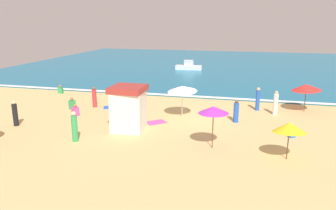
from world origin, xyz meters
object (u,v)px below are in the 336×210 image
at_px(beachgoer_12, 75,127).
at_px(beach_umbrella_3, 182,89).
at_px(beachgoer_1, 292,131).
at_px(beachgoer_7, 75,111).
at_px(beach_umbrella_1, 213,110).
at_px(beachgoer_4, 15,114).
at_px(lifeguard_cabana, 128,108).
at_px(beachgoer_9, 60,90).
at_px(beachgoer_8, 236,112).
at_px(small_boat_0, 189,67).
at_px(beach_umbrella_4, 306,87).
at_px(beachgoer_0, 258,99).
at_px(beachgoer_5, 276,104).
at_px(beachgoer_11, 72,104).
at_px(beachgoer_10, 94,98).
at_px(beach_umbrella_0, 289,127).

bearing_deg(beachgoer_12, beach_umbrella_3, 51.99).
xyz_separation_m(beachgoer_1, beachgoer_12, (-12.13, -3.81, 0.46)).
relative_size(beachgoer_7, beachgoer_12, 0.49).
xyz_separation_m(beach_umbrella_1, beachgoer_4, (-12.99, 0.67, -1.36)).
bearing_deg(lifeguard_cabana, beachgoer_9, 140.38).
height_order(beachgoer_8, beachgoer_12, beachgoer_12).
relative_size(beachgoer_7, small_boat_0, 0.24).
bearing_deg(beachgoer_9, beach_umbrella_4, -2.81).
height_order(beachgoer_0, beachgoer_12, beachgoer_0).
height_order(beach_umbrella_1, beachgoer_5, beach_umbrella_1).
relative_size(lifeguard_cabana, beachgoer_12, 1.58).
height_order(beach_umbrella_4, beachgoer_12, beach_umbrella_4).
bearing_deg(beachgoer_4, beach_umbrella_3, 24.86).
height_order(beach_umbrella_1, beach_umbrella_4, beach_umbrella_1).
height_order(beachgoer_1, beachgoer_8, beachgoer_8).
bearing_deg(lifeguard_cabana, beachgoer_8, 26.90).
relative_size(beach_umbrella_1, beachgoer_4, 1.41).
bearing_deg(beachgoer_8, beach_umbrella_1, -101.18).
xyz_separation_m(beachgoer_5, beachgoer_12, (-11.44, -8.52, 0.01)).
bearing_deg(beachgoer_1, beach_umbrella_3, 160.84).
bearing_deg(beachgoer_5, beachgoer_9, 172.69).
bearing_deg(beachgoer_7, beachgoer_0, 20.55).
bearing_deg(beachgoer_12, beachgoer_1, 17.46).
relative_size(beachgoer_7, beachgoer_9, 1.05).
xyz_separation_m(beach_umbrella_4, beachgoer_11, (-17.44, -3.70, -1.48)).
distance_m(beachgoer_0, beachgoer_1, 5.97).
bearing_deg(beachgoer_7, beach_umbrella_1, -19.66).
bearing_deg(beach_umbrella_1, beachgoer_0, 74.03).
bearing_deg(beachgoer_4, beachgoer_10, 63.36).
height_order(beachgoer_9, beachgoer_12, beachgoer_12).
bearing_deg(beachgoer_5, beach_umbrella_4, 32.66).
distance_m(beach_umbrella_4, beachgoer_10, 16.30).
xyz_separation_m(beachgoer_0, beachgoer_1, (1.93, -5.63, -0.48)).
bearing_deg(beachgoer_0, beach_umbrella_0, -81.44).
bearing_deg(beachgoer_10, beachgoer_0, 9.79).
bearing_deg(beachgoer_4, beach_umbrella_0, -4.28).
xyz_separation_m(beach_umbrella_0, beachgoer_8, (-2.81, 5.60, -0.95)).
bearing_deg(beachgoer_10, beachgoer_11, -143.48).
relative_size(lifeguard_cabana, beach_umbrella_4, 1.02).
xyz_separation_m(beach_umbrella_0, beachgoer_9, (-19.33, 10.63, -1.32)).
bearing_deg(beachgoer_10, beachgoer_5, 5.16).
bearing_deg(beach_umbrella_3, beachgoer_7, -167.48).
xyz_separation_m(beachgoer_10, small_boat_0, (3.67, 20.76, -0.24)).
distance_m(beachgoer_8, beachgoer_12, 10.58).
relative_size(beach_umbrella_3, beachgoer_4, 1.69).
bearing_deg(beach_umbrella_4, beachgoer_8, -140.88).
height_order(beach_umbrella_3, beachgoer_12, beach_umbrella_3).
height_order(beach_umbrella_0, small_boat_0, beach_umbrella_0).
bearing_deg(beachgoer_0, beachgoer_9, 175.09).
distance_m(lifeguard_cabana, beachgoer_10, 6.59).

